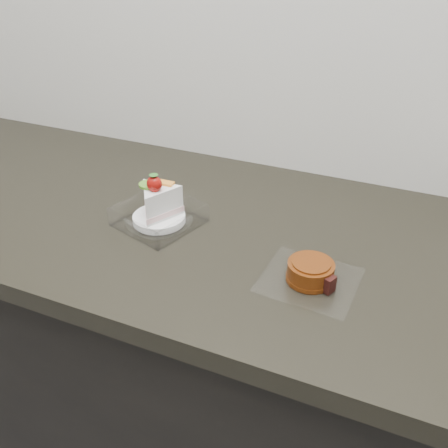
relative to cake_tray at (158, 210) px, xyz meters
name	(u,v)px	position (x,y,z in m)	size (l,w,h in m)	color
counter	(252,389)	(0.20, 0.04, -0.48)	(2.04, 0.64, 0.90)	black
cake_tray	(158,210)	(0.00, 0.00, 0.00)	(0.18, 0.18, 0.11)	white
mooncake_wrap	(311,273)	(0.33, -0.06, -0.02)	(0.17, 0.16, 0.04)	white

